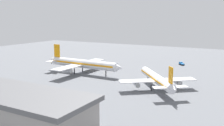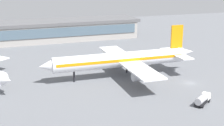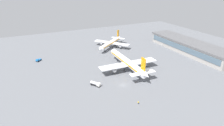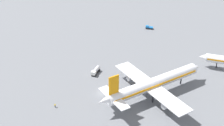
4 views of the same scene
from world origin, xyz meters
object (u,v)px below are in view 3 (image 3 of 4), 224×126
airplane_at_gate (127,62)px  airplane_taxiing (111,43)px  fuel_truck (95,84)px  pushback_tractor (38,60)px  ground_crew_worker (138,103)px

airplane_at_gate → airplane_taxiing: airplane_at_gate is taller
airplane_taxiing → fuel_truck: (-57.95, 37.28, -3.31)m
pushback_tractor → fuel_truck: size_ratio=0.72×
pushback_tractor → ground_crew_worker: (-78.65, -38.82, -0.12)m
airplane_taxiing → pushback_tractor: 63.70m
fuel_truck → ground_crew_worker: bearing=-7.7°
pushback_tractor → ground_crew_worker: bearing=72.7°
airplane_at_gate → airplane_taxiing: 48.32m
airplane_at_gate → pushback_tractor: airplane_at_gate is taller
airplane_at_gate → ground_crew_worker: 39.57m
pushback_tractor → fuel_truck: bearing=72.7°
ground_crew_worker → fuel_truck: bearing=-86.6°
airplane_at_gate → pushback_tractor: (42.20, 53.44, -4.69)m
airplane_taxiing → ground_crew_worker: airplane_taxiing is taller
airplane_taxiing → pushback_tractor: size_ratio=7.90×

